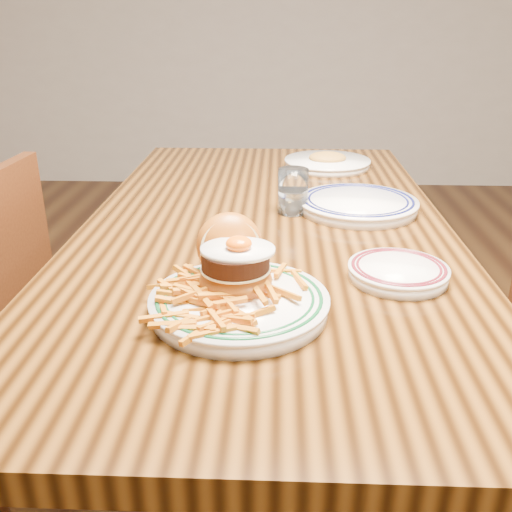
{
  "coord_description": "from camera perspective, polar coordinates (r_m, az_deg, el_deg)",
  "views": [
    {
      "loc": [
        0.03,
        -1.26,
        1.2
      ],
      "look_at": [
        -0.01,
        -0.42,
        0.84
      ],
      "focal_mm": 40.0,
      "sensor_mm": 36.0,
      "label": 1
    }
  ],
  "objects": [
    {
      "name": "floor",
      "position": [
        1.74,
        0.83,
        -20.62
      ],
      "size": [
        6.0,
        6.0,
        0.0
      ],
      "primitive_type": "plane",
      "color": "black",
      "rests_on": "ground"
    },
    {
      "name": "far_plate",
      "position": [
        1.85,
        7.14,
        9.29
      ],
      "size": [
        0.27,
        0.27,
        0.05
      ],
      "rotation": [
        0.0,
        0.0,
        -0.42
      ],
      "color": "white",
      "rests_on": "table"
    },
    {
      "name": "rear_plate",
      "position": [
        1.44,
        10.13,
        5.19
      ],
      "size": [
        0.3,
        0.3,
        0.03
      ],
      "rotation": [
        0.0,
        0.0,
        0.32
      ],
      "color": "white",
      "rests_on": "table"
    },
    {
      "name": "table",
      "position": [
        1.37,
        0.99,
        -0.14
      ],
      "size": [
        0.85,
        1.6,
        0.75
      ],
      "color": "black",
      "rests_on": "floor"
    },
    {
      "name": "water_glass",
      "position": [
        1.39,
        3.71,
        6.23
      ],
      "size": [
        0.07,
        0.07,
        0.11
      ],
      "color": "white",
      "rests_on": "table"
    },
    {
      "name": "main_plate",
      "position": [
        0.94,
        -1.86,
        -3.04
      ],
      "size": [
        0.29,
        0.31,
        0.14
      ],
      "rotation": [
        0.0,
        0.0,
        0.22
      ],
      "color": "white",
      "rests_on": "table"
    },
    {
      "name": "side_plate",
      "position": [
        1.08,
        14.03,
        -1.45
      ],
      "size": [
        0.18,
        0.18,
        0.03
      ],
      "rotation": [
        0.0,
        0.0,
        0.15
      ],
      "color": "white",
      "rests_on": "table"
    }
  ]
}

